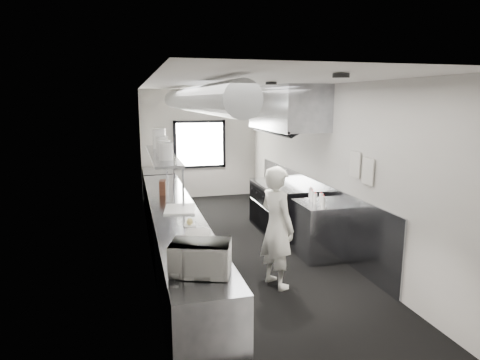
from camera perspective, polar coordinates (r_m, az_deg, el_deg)
floor at (r=7.32m, az=-0.12°, el=-9.31°), size 3.00×8.00×0.01m
ceiling at (r=6.87m, az=-0.13°, el=13.15°), size 3.00×8.00×0.01m
wall_back at (r=10.84m, az=-5.58°, el=4.93°), size 3.00×0.02×2.80m
wall_front at (r=3.37m, az=17.86°, el=-9.44°), size 3.00×0.02×2.80m
wall_left at (r=6.74m, az=-12.55°, el=0.97°), size 0.02×8.00×2.80m
wall_right at (r=7.48m, az=11.06°, el=2.02°), size 0.02×8.00×2.80m
wall_cladding at (r=7.91m, az=9.75°, el=-3.74°), size 0.03×5.50×1.10m
hvac_duct at (r=7.11m, az=-6.54°, el=11.00°), size 0.40×6.40×0.40m
service_window at (r=10.81m, az=-5.55°, el=4.91°), size 1.36×0.05×1.25m
exhaust_hood at (r=7.87m, az=6.39°, el=9.84°), size 0.81×2.20×0.88m
prep_counter at (r=6.51m, az=-8.89°, el=-7.88°), size 0.70×6.00×0.90m
pass_shelf at (r=7.72m, az=-10.65°, el=3.32°), size 0.45×3.00×0.68m
range at (r=8.12m, az=5.71°, el=-3.83°), size 0.88×1.60×0.94m
bottle_station at (r=6.93m, az=10.68°, el=-6.76°), size 0.65×0.80×0.90m
far_work_table at (r=10.07m, az=-11.19°, el=-1.18°), size 0.70×1.20×0.90m
notice_sheet_a at (r=6.39m, az=15.58°, el=2.11°), size 0.02×0.28×0.38m
notice_sheet_b at (r=6.11m, az=17.21°, el=1.14°), size 0.02×0.28×0.38m
line_cook at (r=5.68m, az=5.09°, el=-6.47°), size 0.58×0.71×1.68m
microwave at (r=4.04m, az=-5.47°, el=-10.66°), size 0.62×0.55×0.31m
deli_tub_a at (r=4.59m, az=-8.79°, el=-9.47°), size 0.18×0.18×0.10m
deli_tub_b at (r=4.55m, az=-7.85°, el=-9.61°), size 0.17×0.17×0.10m
newspaper at (r=5.24m, az=-5.88°, el=-7.29°), size 0.39×0.45×0.01m
small_plate at (r=5.55m, az=-6.94°, el=-6.23°), size 0.18×0.18×0.01m
pastry at (r=5.54m, az=-6.95°, el=-5.72°), size 0.09×0.09×0.09m
cutting_board at (r=6.37m, az=-8.27°, el=-3.98°), size 0.55×0.67×0.02m
knife_block at (r=7.41m, az=-10.61°, el=-1.01°), size 0.14×0.24×0.25m
plate_stack_a at (r=6.91m, az=-10.20°, el=3.92°), size 0.32×0.32×0.28m
plate_stack_b at (r=7.35m, az=-10.52°, el=4.31°), size 0.25×0.25×0.28m
plate_stack_c at (r=7.84m, az=-10.74°, el=4.82°), size 0.26×0.26×0.31m
plate_stack_d at (r=8.53m, az=-11.10°, el=5.63°), size 0.33×0.33×0.40m
squeeze_bottle_a at (r=6.48m, az=11.42°, el=-3.05°), size 0.08×0.08×0.19m
squeeze_bottle_b at (r=6.69m, az=11.11°, el=-2.60°), size 0.07×0.07×0.19m
squeeze_bottle_c at (r=6.73m, az=10.32°, el=-2.55°), size 0.07×0.07×0.17m
squeeze_bottle_d at (r=6.88m, az=9.92°, el=-2.22°), size 0.06×0.06×0.18m
squeeze_bottle_e at (r=7.05m, az=9.71°, el=-1.83°), size 0.07×0.07×0.19m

